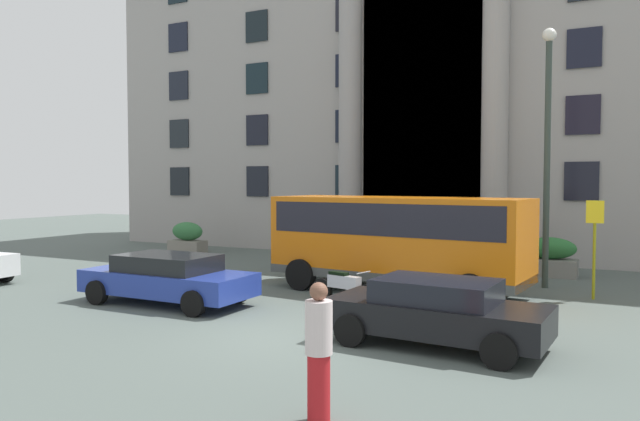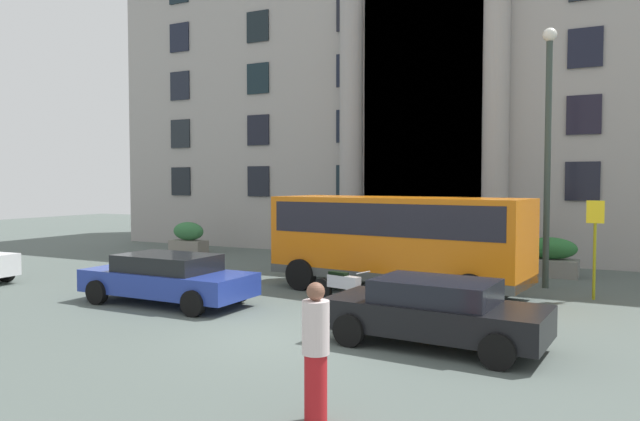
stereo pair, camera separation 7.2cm
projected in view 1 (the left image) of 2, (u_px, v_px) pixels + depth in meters
ground_plane at (290, 338)px, 12.18m from camera, size 80.00×64.00×0.12m
office_building_facade at (480, 94)px, 27.37m from camera, size 34.51×9.74×14.33m
orange_minibus at (397, 236)px, 16.84m from camera, size 7.38×3.17×2.70m
bus_stop_sign at (594, 238)px, 15.85m from camera, size 0.44×0.08×2.64m
hedge_planter_far_west at (550, 257)px, 19.80m from camera, size 1.74×0.91×1.30m
hedge_planter_far_east at (187, 238)px, 26.32m from camera, size 1.64×0.78×1.36m
hedge_planter_entrance_right at (324, 243)px, 23.17m from camera, size 1.67×0.73×1.57m
hedge_planter_east at (442, 252)px, 21.05m from camera, size 1.54×0.88×1.40m
parked_compact_extra at (436, 311)px, 11.38m from camera, size 4.20×2.13×1.28m
parked_sedan_second at (168, 278)px, 15.34m from camera, size 4.55×2.01×1.27m
scooter_by_planter at (343, 286)px, 15.27m from camera, size 2.02×0.71×0.89m
motorcycle_near_kerb at (146, 271)px, 17.85m from camera, size 2.02×0.55×0.89m
pedestrian_child_trailing at (319, 351)px, 7.75m from camera, size 0.36×0.36×1.84m
lamppost_plaza_centre at (547, 138)px, 17.46m from camera, size 0.40×0.40×7.57m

